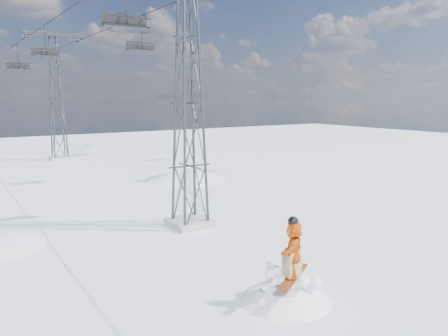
{
  "coord_description": "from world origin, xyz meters",
  "views": [
    {
      "loc": [
        -8.35,
        -8.82,
        5.79
      ],
      "look_at": [
        -0.14,
        3.76,
        3.33
      ],
      "focal_mm": 35.0,
      "sensor_mm": 36.0,
      "label": 1
    }
  ],
  "objects": [
    {
      "name": "ground",
      "position": [
        0.0,
        0.0,
        0.0
      ],
      "size": [
        120.0,
        120.0,
        0.0
      ],
      "primitive_type": "plane",
      "color": "white",
      "rests_on": "ground"
    },
    {
      "name": "snow_terrain",
      "position": [
        -4.77,
        21.24,
        -9.59
      ],
      "size": [
        39.0,
        37.0,
        22.0
      ],
      "color": "white",
      "rests_on": "ground"
    },
    {
      "name": "lift_tower_near",
      "position": [
        0.8,
        8.0,
        5.47
      ],
      "size": [
        5.2,
        1.8,
        11.43
      ],
      "color": "#999999",
      "rests_on": "ground"
    },
    {
      "name": "lift_tower_far",
      "position": [
        0.8,
        33.0,
        5.47
      ],
      "size": [
        5.2,
        1.8,
        11.43
      ],
      "color": "#999999",
      "rests_on": "ground"
    },
    {
      "name": "haul_cables",
      "position": [
        0.8,
        19.5,
        10.85
      ],
      "size": [
        4.46,
        51.0,
        0.06
      ],
      "color": "black",
      "rests_on": "ground"
    },
    {
      "name": "lift_chair_near",
      "position": [
        -1.4,
        9.37,
        8.9
      ],
      "size": [
        1.97,
        0.57,
        2.44
      ],
      "color": "black",
      "rests_on": "ground"
    },
    {
      "name": "lift_chair_mid",
      "position": [
        3.0,
        18.28,
        8.93
      ],
      "size": [
        1.93,
        0.56,
        2.39
      ],
      "color": "black",
      "rests_on": "ground"
    },
    {
      "name": "lift_chair_far",
      "position": [
        -1.4,
        25.57,
        8.92
      ],
      "size": [
        1.95,
        0.56,
        2.42
      ],
      "color": "black",
      "rests_on": "ground"
    },
    {
      "name": "lift_chair_extra",
      "position": [
        -1.4,
        38.23,
        8.65
      ],
      "size": [
        2.21,
        0.64,
        2.74
      ],
      "color": "black",
      "rests_on": "ground"
    }
  ]
}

